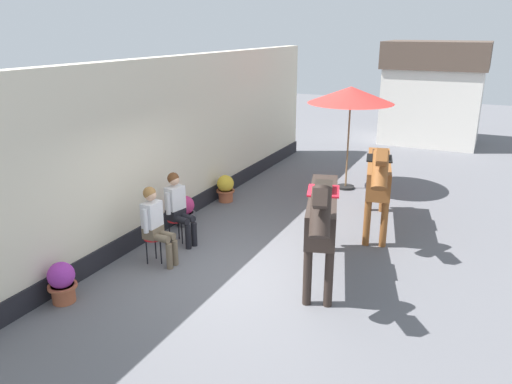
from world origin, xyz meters
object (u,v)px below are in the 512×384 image
Objects in this scene: saddled_horse_near at (322,212)px; flower_planter_farthest at (225,188)px; seated_visitor_near at (155,222)px; flower_planter_inner_far at (185,210)px; flower_planter_nearest at (62,282)px; saddled_horse_far at (378,175)px; cafe_parasol at (351,96)px; seated_visitor_far at (178,205)px.

saddled_horse_near is 4.29m from flower_planter_farthest.
seated_visitor_near is 2.17× the size of flower_planter_inner_far.
flower_planter_farthest is at bearing 140.11° from saddled_horse_near.
flower_planter_farthest is at bearing 89.85° from flower_planter_nearest.
seated_visitor_near is 4.45m from saddled_horse_far.
saddled_horse_near is 5.14m from cafe_parasol.
flower_planter_nearest is 7.89m from cafe_parasol.
seated_visitor_far is 0.54× the size of cafe_parasol.
seated_visitor_far is 5.34m from cafe_parasol.
cafe_parasol is at bearing 43.77° from flower_planter_farthest.
seated_visitor_near is at bearing -72.69° from flower_planter_inner_far.
saddled_horse_near is at bearing -17.24° from flower_planter_inner_far.
saddled_horse_near is 4.56× the size of flower_planter_farthest.
seated_visitor_far is at bearing -112.44° from cafe_parasol.
flower_planter_inner_far is at bearing 162.76° from saddled_horse_near.
seated_visitor_near is 1.00× the size of seated_visitor_far.
flower_planter_inner_far is 0.25× the size of cafe_parasol.
saddled_horse_near reaches higher than flower_planter_nearest.
saddled_horse_far is at bearing 45.88° from seated_visitor_near.
seated_visitor_far is 0.47× the size of saddled_horse_far.
saddled_horse_near is at bearing 36.02° from flower_planter_nearest.
saddled_horse_near is 1.13× the size of cafe_parasol.
seated_visitor_far is at bearing -144.42° from saddled_horse_far.
seated_visitor_near is at bearing -107.97° from cafe_parasol.
flower_planter_nearest is 0.25× the size of cafe_parasol.
flower_planter_farthest is (-0.49, 3.38, -0.44)m from seated_visitor_near.
saddled_horse_far reaches higher than flower_planter_inner_far.
cafe_parasol reaches higher than saddled_horse_near.
saddled_horse_near is at bearing -39.89° from flower_planter_farthest.
flower_planter_nearest is at bearing -89.59° from flower_planter_inner_far.
saddled_horse_far is 4.62× the size of flower_planter_farthest.
flower_planter_farthest is 3.78m from cafe_parasol.
flower_planter_nearest is (-3.59, -4.86, -0.82)m from saddled_horse_far.
saddled_horse_far is 4.62× the size of flower_planter_nearest.
seated_visitor_near is 2.17× the size of flower_planter_farthest.
flower_planter_nearest is 5.06m from flower_planter_farthest.
flower_planter_inner_far and flower_planter_farthest have the same top height.
flower_planter_farthest is (-0.36, 2.50, -0.44)m from seated_visitor_far.
seated_visitor_near reaches higher than flower_planter_farthest.
saddled_horse_far is at bearing 22.33° from flower_planter_inner_far.
flower_planter_nearest is (-0.37, -2.55, -0.44)m from seated_visitor_far.
seated_visitor_near is 0.89m from seated_visitor_far.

